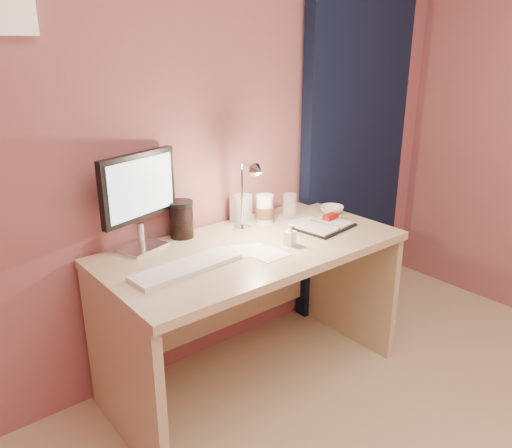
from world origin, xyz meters
TOP-DOWN VIEW (x-y plane):
  - room at (0.95, 1.69)m, footprint 3.50×3.50m
  - desk at (0.00, 1.45)m, footprint 1.40×0.70m
  - monitor at (-0.42, 1.66)m, footprint 0.40×0.20m
  - keyboard at (-0.38, 1.34)m, footprint 0.49×0.17m
  - planner at (0.43, 1.33)m, footprint 0.30×0.24m
  - paper_a at (-0.02, 1.25)m, footprint 0.15×0.15m
  - paper_b at (0.41, 1.43)m, footprint 0.17×0.17m
  - paper_c at (-0.06, 1.33)m, footprint 0.20×0.20m
  - coffee_cup at (0.24, 1.58)m, footprint 0.09×0.09m
  - clear_cup at (0.40, 1.57)m, footprint 0.07×0.07m
  - bowl at (0.62, 1.47)m, footprint 0.17×0.17m
  - lotion_bottle at (0.13, 1.27)m, footprint 0.05×0.05m
  - dark_jar at (-0.20, 1.67)m, footprint 0.11×0.11m
  - product_box at (0.16, 1.68)m, footprint 0.11×0.10m
  - desk_lamp at (0.10, 1.49)m, footprint 0.10×0.22m

SIDE VIEW (x-z plane):
  - desk at x=0.00m, z-range 0.14..0.87m
  - paper_a at x=-0.02m, z-range 0.73..0.73m
  - paper_c at x=-0.06m, z-range 0.73..0.73m
  - paper_b at x=0.41m, z-range 0.73..0.73m
  - keyboard at x=-0.38m, z-range 0.73..0.75m
  - planner at x=0.43m, z-range 0.72..0.76m
  - bowl at x=0.62m, z-range 0.73..0.77m
  - lotion_bottle at x=0.13m, z-range 0.73..0.83m
  - clear_cup at x=0.40m, z-range 0.73..0.86m
  - coffee_cup at x=0.24m, z-range 0.73..0.87m
  - product_box at x=0.16m, z-range 0.73..0.87m
  - dark_jar at x=-0.20m, z-range 0.73..0.89m
  - desk_lamp at x=0.10m, z-range 0.78..1.13m
  - monitor at x=-0.42m, z-range 0.77..1.21m
  - room at x=0.95m, z-range -0.61..2.89m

